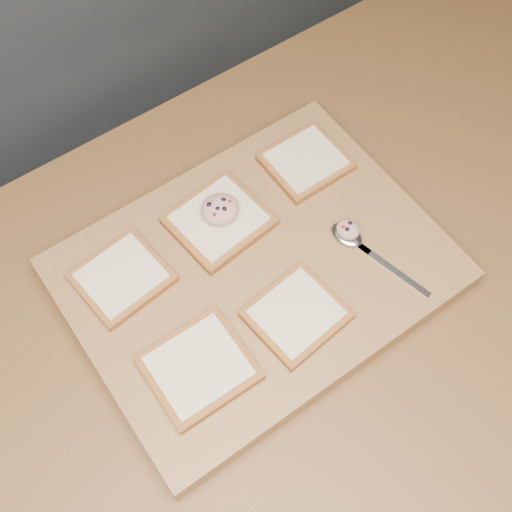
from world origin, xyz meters
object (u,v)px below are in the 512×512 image
(cutting_board, at_px, (256,273))
(spoon, at_px, (353,240))
(tuna_salad_dollop, at_px, (220,209))
(bread_far_center, at_px, (219,221))

(cutting_board, distance_m, spoon, 0.15)
(cutting_board, distance_m, tuna_salad_dollop, 0.10)
(tuna_salad_dollop, height_order, spoon, tuna_salad_dollop)
(tuna_salad_dollop, relative_size, spoon, 0.33)
(bread_far_center, height_order, tuna_salad_dollop, tuna_salad_dollop)
(tuna_salad_dollop, bearing_deg, cutting_board, -91.13)
(bread_far_center, bearing_deg, spoon, -44.10)
(cutting_board, distance_m, bread_far_center, 0.09)
(bread_far_center, xyz_separation_m, spoon, (0.14, -0.13, -0.00))
(bread_far_center, relative_size, spoon, 0.83)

